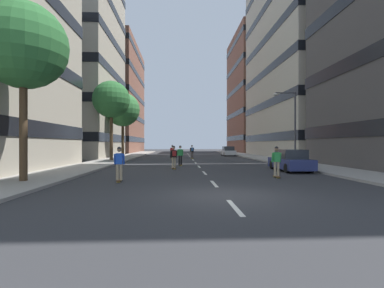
{
  "coord_description": "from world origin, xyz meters",
  "views": [
    {
      "loc": [
        -1.68,
        -10.35,
        1.92
      ],
      "look_at": [
        0.0,
        25.76,
        1.9
      ],
      "focal_mm": 26.16,
      "sensor_mm": 36.0,
      "label": 1
    }
  ],
  "objects_px": {
    "skater_0": "(180,154)",
    "skater_4": "(277,160)",
    "skater_2": "(172,151)",
    "skater_5": "(192,151)",
    "streetlamp_right": "(291,119)",
    "street_tree_mid": "(23,46)",
    "street_tree_far": "(111,100)",
    "skater_1": "(174,156)",
    "parked_car_mid": "(228,151)",
    "parked_car_near": "(290,161)",
    "street_tree_near": "(123,110)",
    "skater_3": "(119,162)"
  },
  "relations": [
    {
      "from": "street_tree_far",
      "to": "skater_4",
      "type": "bearing_deg",
      "value": -50.45
    },
    {
      "from": "skater_2",
      "to": "street_tree_near",
      "type": "bearing_deg",
      "value": 161.03
    },
    {
      "from": "street_tree_near",
      "to": "streetlamp_right",
      "type": "relative_size",
      "value": 1.33
    },
    {
      "from": "parked_car_mid",
      "to": "skater_3",
      "type": "xyz_separation_m",
      "value": [
        -10.91,
        -30.23,
        0.29
      ]
    },
    {
      "from": "parked_car_mid",
      "to": "skater_1",
      "type": "xyz_separation_m",
      "value": [
        -8.28,
        -23.24,
        0.32
      ]
    },
    {
      "from": "skater_1",
      "to": "skater_3",
      "type": "distance_m",
      "value": 7.47
    },
    {
      "from": "parked_car_mid",
      "to": "street_tree_near",
      "type": "bearing_deg",
      "value": -156.23
    },
    {
      "from": "skater_3",
      "to": "skater_4",
      "type": "distance_m",
      "value": 8.65
    },
    {
      "from": "streetlamp_right",
      "to": "skater_1",
      "type": "height_order",
      "value": "streetlamp_right"
    },
    {
      "from": "skater_0",
      "to": "skater_4",
      "type": "height_order",
      "value": "same"
    },
    {
      "from": "street_tree_mid",
      "to": "skater_0",
      "type": "height_order",
      "value": "street_tree_mid"
    },
    {
      "from": "street_tree_far",
      "to": "skater_1",
      "type": "bearing_deg",
      "value": -54.87
    },
    {
      "from": "street_tree_near",
      "to": "skater_3",
      "type": "xyz_separation_m",
      "value": [
        4.49,
        -23.45,
        -5.5
      ]
    },
    {
      "from": "skater_1",
      "to": "skater_3",
      "type": "height_order",
      "value": "same"
    },
    {
      "from": "parked_car_mid",
      "to": "skater_2",
      "type": "bearing_deg",
      "value": -133.94
    },
    {
      "from": "skater_5",
      "to": "street_tree_near",
      "type": "bearing_deg",
      "value": 172.24
    },
    {
      "from": "streetlamp_right",
      "to": "skater_1",
      "type": "relative_size",
      "value": 3.65
    },
    {
      "from": "streetlamp_right",
      "to": "skater_5",
      "type": "height_order",
      "value": "streetlamp_right"
    },
    {
      "from": "skater_4",
      "to": "parked_car_near",
      "type": "bearing_deg",
      "value": 58.52
    },
    {
      "from": "streetlamp_right",
      "to": "skater_2",
      "type": "xyz_separation_m",
      "value": [
        -11.01,
        10.6,
        -3.15
      ]
    },
    {
      "from": "skater_5",
      "to": "skater_4",
      "type": "bearing_deg",
      "value": -79.63
    },
    {
      "from": "street_tree_mid",
      "to": "skater_2",
      "type": "xyz_separation_m",
      "value": [
        6.66,
        21.58,
        -5.65
      ]
    },
    {
      "from": "street_tree_far",
      "to": "skater_5",
      "type": "distance_m",
      "value": 12.02
    },
    {
      "from": "skater_1",
      "to": "skater_3",
      "type": "xyz_separation_m",
      "value": [
        -2.63,
        -7.0,
        -0.03
      ]
    },
    {
      "from": "street_tree_mid",
      "to": "skater_2",
      "type": "distance_m",
      "value": 23.28
    },
    {
      "from": "parked_car_mid",
      "to": "skater_3",
      "type": "distance_m",
      "value": 32.14
    },
    {
      "from": "parked_car_mid",
      "to": "skater_0",
      "type": "relative_size",
      "value": 2.47
    },
    {
      "from": "skater_2",
      "to": "skater_4",
      "type": "xyz_separation_m",
      "value": [
        6.39,
        -19.85,
        0.0
      ]
    },
    {
      "from": "street_tree_mid",
      "to": "streetlamp_right",
      "type": "xyz_separation_m",
      "value": [
        17.66,
        10.98,
        -2.5
      ]
    },
    {
      "from": "skater_3",
      "to": "skater_4",
      "type": "xyz_separation_m",
      "value": [
        8.55,
        1.32,
        0.0
      ]
    },
    {
      "from": "street_tree_far",
      "to": "skater_1",
      "type": "relative_size",
      "value": 4.93
    },
    {
      "from": "street_tree_mid",
      "to": "parked_car_mid",
      "type": "bearing_deg",
      "value": 63.33
    },
    {
      "from": "skater_0",
      "to": "parked_car_mid",
      "type": "bearing_deg",
      "value": 68.64
    },
    {
      "from": "parked_car_mid",
      "to": "skater_5",
      "type": "bearing_deg",
      "value": -127.54
    },
    {
      "from": "skater_3",
      "to": "parked_car_near",
      "type": "bearing_deg",
      "value": 25.32
    },
    {
      "from": "skater_2",
      "to": "skater_0",
      "type": "bearing_deg",
      "value": -84.89
    },
    {
      "from": "street_tree_near",
      "to": "streetlamp_right",
      "type": "xyz_separation_m",
      "value": [
        17.66,
        -12.88,
        -2.35
      ]
    },
    {
      "from": "parked_car_near",
      "to": "skater_1",
      "type": "xyz_separation_m",
      "value": [
        -8.28,
        1.84,
        0.32
      ]
    },
    {
      "from": "skater_1",
      "to": "skater_2",
      "type": "height_order",
      "value": "same"
    },
    {
      "from": "skater_0",
      "to": "streetlamp_right",
      "type": "bearing_deg",
      "value": 1.19
    },
    {
      "from": "streetlamp_right",
      "to": "skater_0",
      "type": "height_order",
      "value": "streetlamp_right"
    },
    {
      "from": "street_tree_near",
      "to": "skater_3",
      "type": "distance_m",
      "value": 24.5
    },
    {
      "from": "streetlamp_right",
      "to": "skater_2",
      "type": "relative_size",
      "value": 3.65
    },
    {
      "from": "parked_car_near",
      "to": "streetlamp_right",
      "type": "height_order",
      "value": "streetlamp_right"
    },
    {
      "from": "streetlamp_right",
      "to": "skater_2",
      "type": "bearing_deg",
      "value": 136.09
    },
    {
      "from": "parked_car_mid",
      "to": "skater_4",
      "type": "distance_m",
      "value": 29.01
    },
    {
      "from": "skater_0",
      "to": "skater_4",
      "type": "xyz_separation_m",
      "value": [
        5.42,
        -9.04,
        0.0
      ]
    },
    {
      "from": "parked_car_near",
      "to": "street_tree_far",
      "type": "height_order",
      "value": "street_tree_far"
    },
    {
      "from": "skater_2",
      "to": "skater_5",
      "type": "xyz_separation_m",
      "value": [
        2.56,
        1.03,
        0.03
      ]
    },
    {
      "from": "parked_car_near",
      "to": "skater_0",
      "type": "height_order",
      "value": "skater_0"
    }
  ]
}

